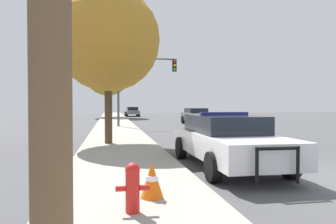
% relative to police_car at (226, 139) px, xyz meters
% --- Properties ---
extents(sidewalk_left, '(3.00, 110.00, 0.13)m').
position_rel_police_car_xyz_m(sidewalk_left, '(-2.79, -1.99, -0.70)').
color(sidewalk_left, '#99968C').
rests_on(sidewalk_left, ground_plane).
extents(police_car, '(2.14, 5.38, 1.51)m').
position_rel_police_car_xyz_m(police_car, '(0.00, 0.00, 0.00)').
color(police_car, white).
rests_on(police_car, ground_plane).
extents(fire_hydrant, '(0.50, 0.22, 0.75)m').
position_rel_police_car_xyz_m(fire_hydrant, '(-2.86, -3.79, -0.24)').
color(fire_hydrant, red).
rests_on(fire_hydrant, sidewalk_left).
extents(traffic_light, '(4.36, 0.35, 5.07)m').
position_rel_police_car_xyz_m(traffic_light, '(-0.83, 15.25, 2.99)').
color(traffic_light, '#424247').
rests_on(traffic_light, sidewalk_left).
extents(car_background_oncoming, '(2.08, 4.04, 1.37)m').
position_rel_police_car_xyz_m(car_background_oncoming, '(4.09, 18.41, -0.02)').
color(car_background_oncoming, slate).
rests_on(car_background_oncoming, ground_plane).
extents(car_background_distant, '(1.95, 4.15, 1.31)m').
position_rel_police_car_xyz_m(car_background_distant, '(-0.14, 37.14, -0.07)').
color(car_background_distant, slate).
rests_on(car_background_distant, ground_plane).
extents(tree_sidewalk_near, '(4.23, 4.23, 6.34)m').
position_rel_police_car_xyz_m(tree_sidewalk_near, '(-3.24, 4.95, 3.58)').
color(tree_sidewalk_near, '#4C3823').
rests_on(tree_sidewalk_near, sidewalk_left).
extents(tree_sidewalk_far, '(5.98, 5.98, 8.62)m').
position_rel_police_car_xyz_m(tree_sidewalk_far, '(-3.44, 32.97, 4.98)').
color(tree_sidewalk_far, brown).
rests_on(tree_sidewalk_far, sidewalk_left).
extents(traffic_cone, '(0.40, 0.40, 0.62)m').
position_rel_police_car_xyz_m(traffic_cone, '(-2.48, -3.08, -0.32)').
color(traffic_cone, orange).
rests_on(traffic_cone, sidewalk_left).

